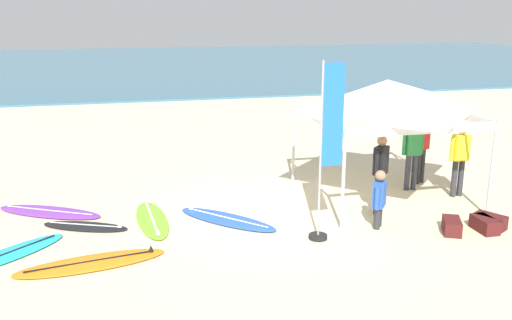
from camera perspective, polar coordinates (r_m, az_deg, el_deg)
The scene contains 18 objects.
ground_plane at distance 12.34m, azimuth 2.16°, elevation -5.06°, with size 80.00×80.00×0.00m, color beige.
sea at distance 44.72m, azimuth -9.47°, elevation 9.68°, with size 80.00×36.00×0.10m, color #386B84.
canopy_tent at distance 12.90m, azimuth 13.26°, elevation 6.43°, with size 3.43×3.43×2.75m.
surfboard_black at distance 11.82m, azimuth -17.02°, elevation -6.50°, with size 1.85×1.16×0.19m.
surfboard_blue at distance 11.69m, azimuth -3.00°, elevation -6.06°, with size 2.10×2.14×0.19m.
surfboard_cyan at distance 11.03m, azimuth -23.91°, elevation -8.79°, with size 2.02×1.89×0.19m.
surfboard_purple at distance 12.88m, azimuth -20.40°, elevation -4.99°, with size 2.46×1.74×0.19m.
surfboard_orange at distance 10.19m, azimuth -16.48°, elevation -10.06°, with size 2.64×1.11×0.19m.
surfboard_lime at distance 11.85m, azimuth -10.58°, elevation -6.02°, with size 0.77×2.28×0.19m.
person_yellow at distance 13.72m, azimuth 20.12°, elevation 0.43°, with size 0.55×0.25×1.71m.
person_red at distance 14.49m, azimuth 16.60°, elevation 1.49°, with size 0.50×0.36×1.71m.
person_black at distance 12.09m, azimuth 12.61°, elevation -0.92°, with size 0.43×0.41×1.71m.
person_green at distance 13.87m, azimuth 15.72°, elevation 0.95°, with size 0.55×0.23×1.71m.
person_blue at distance 11.39m, azimuth 12.49°, elevation -3.68°, with size 0.39×0.46×1.20m.
banner_flag at distance 10.41m, azimuth 7.19°, elevation 0.06°, with size 0.60×0.36×3.40m.
gear_bag_near_tent at distance 11.70m, azimuth 19.39°, elevation -6.38°, with size 0.60×0.32×0.28m, color #4C1919.
gear_bag_by_pole at distance 12.22m, azimuth 22.83°, elevation -5.80°, with size 0.60×0.32×0.28m, color #4C1919.
gear_bag_on_sand at distance 12.01m, azimuth 22.35°, elevation -6.12°, with size 0.60×0.32×0.28m, color #4C1919.
Camera 1 is at (-3.13, -11.13, 4.29)m, focal length 39.11 mm.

